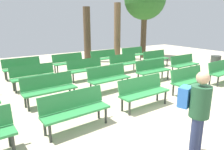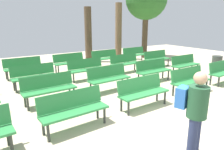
# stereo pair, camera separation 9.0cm
# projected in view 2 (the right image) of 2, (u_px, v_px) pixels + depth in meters

# --- Properties ---
(ground_plane) EXTENTS (25.88, 25.88, 0.00)m
(ground_plane) POSITION_uv_depth(u_px,v_px,m) (190.00, 129.00, 4.86)
(ground_plane) COLOR #BCAD8E
(bench_r0_c1) EXTENTS (1.63, 0.58, 0.87)m
(bench_r0_c1) POSITION_uv_depth(u_px,v_px,m) (74.00, 108.00, 4.80)
(bench_r0_c1) COLOR #2D8442
(bench_r0_c1) RESTS_ON ground_plane
(bench_r0_c2) EXTENTS (1.61, 0.53, 0.87)m
(bench_r0_c2) POSITION_uv_depth(u_px,v_px,m) (143.00, 90.00, 5.99)
(bench_r0_c2) COLOR #2D8442
(bench_r0_c2) RESTS_ON ground_plane
(bench_r0_c3) EXTENTS (1.61, 0.53, 0.87)m
(bench_r0_c3) POSITION_uv_depth(u_px,v_px,m) (189.00, 79.00, 7.17)
(bench_r0_c3) COLOR #2D8442
(bench_r0_c3) RESTS_ON ground_plane
(bench_r0_c4) EXTENTS (1.62, 0.57, 0.87)m
(bench_r0_c4) POSITION_uv_depth(u_px,v_px,m) (223.00, 70.00, 8.38)
(bench_r0_c4) COLOR #2D8442
(bench_r0_c4) RESTS_ON ground_plane
(bench_r1_c1) EXTENTS (1.62, 0.57, 0.87)m
(bench_r1_c1) POSITION_uv_depth(u_px,v_px,m) (49.00, 87.00, 6.27)
(bench_r1_c1) COLOR #2D8442
(bench_r1_c1) RESTS_ON ground_plane
(bench_r1_c2) EXTENTS (1.63, 0.58, 0.87)m
(bench_r1_c2) POSITION_uv_depth(u_px,v_px,m) (109.00, 77.00, 7.44)
(bench_r1_c2) COLOR #2D8442
(bench_r1_c2) RESTS_ON ground_plane
(bench_r1_c3) EXTENTS (1.61, 0.51, 0.87)m
(bench_r1_c3) POSITION_uv_depth(u_px,v_px,m) (153.00, 69.00, 8.61)
(bench_r1_c3) COLOR #2D8442
(bench_r1_c3) RESTS_ON ground_plane
(bench_r1_c4) EXTENTS (1.62, 0.55, 0.87)m
(bench_r1_c4) POSITION_uv_depth(u_px,v_px,m) (185.00, 63.00, 9.79)
(bench_r1_c4) COLOR #2D8442
(bench_r1_c4) RESTS_ON ground_plane
(bench_r2_c1) EXTENTS (1.62, 0.56, 0.87)m
(bench_r2_c1) POSITION_uv_depth(u_px,v_px,m) (34.00, 75.00, 7.71)
(bench_r2_c1) COLOR #2D8442
(bench_r2_c1) RESTS_ON ground_plane
(bench_r2_c2) EXTENTS (1.61, 0.52, 0.87)m
(bench_r2_c2) POSITION_uv_depth(u_px,v_px,m) (86.00, 68.00, 8.87)
(bench_r2_c2) COLOR #2D8442
(bench_r2_c2) RESTS_ON ground_plane
(bench_r2_c3) EXTENTS (1.62, 0.57, 0.87)m
(bench_r2_c3) POSITION_uv_depth(u_px,v_px,m) (125.00, 62.00, 10.10)
(bench_r2_c3) COLOR #2D8442
(bench_r2_c3) RESTS_ON ground_plane
(bench_r2_c4) EXTENTS (1.62, 0.55, 0.87)m
(bench_r2_c4) POSITION_uv_depth(u_px,v_px,m) (157.00, 58.00, 11.27)
(bench_r2_c4) COLOR #2D8442
(bench_r2_c4) RESTS_ON ground_plane
(bench_r3_c1) EXTENTS (1.62, 0.55, 0.87)m
(bench_r3_c1) POSITION_uv_depth(u_px,v_px,m) (23.00, 66.00, 9.16)
(bench_r3_c1) COLOR #2D8442
(bench_r3_c1) RESTS_ON ground_plane
(bench_r3_c2) EXTENTS (1.63, 0.58, 0.87)m
(bench_r3_c2) POSITION_uv_depth(u_px,v_px,m) (70.00, 61.00, 10.33)
(bench_r3_c2) COLOR #2D8442
(bench_r3_c2) RESTS_ON ground_plane
(bench_r3_c3) EXTENTS (1.62, 0.57, 0.87)m
(bench_r3_c3) POSITION_uv_depth(u_px,v_px,m) (105.00, 57.00, 11.52)
(bench_r3_c3) COLOR #2D8442
(bench_r3_c3) RESTS_ON ground_plane
(bench_r3_c4) EXTENTS (1.62, 0.56, 0.87)m
(bench_r3_c4) POSITION_uv_depth(u_px,v_px,m) (135.00, 54.00, 12.68)
(bench_r3_c4) COLOR #2D8442
(bench_r3_c4) RESTS_ON ground_plane
(tree_1) EXTENTS (0.42, 0.42, 3.25)m
(tree_1) POSITION_uv_depth(u_px,v_px,m) (88.00, 35.00, 12.45)
(tree_1) COLOR #4C3A28
(tree_1) RESTS_ON ground_plane
(tree_2) EXTENTS (0.42, 0.42, 3.54)m
(tree_2) POSITION_uv_depth(u_px,v_px,m) (118.00, 32.00, 13.31)
(tree_2) COLOR brown
(tree_2) RESTS_ON ground_plane
(visitor_with_backpack) EXTENTS (0.45, 0.59, 1.65)m
(visitor_with_backpack) POSITION_uv_depth(u_px,v_px,m) (195.00, 112.00, 3.56)
(visitor_with_backpack) COLOR navy
(visitor_with_backpack) RESTS_ON ground_plane
(trash_bin) EXTENTS (0.47, 0.47, 0.77)m
(trash_bin) POSITION_uv_depth(u_px,v_px,m) (217.00, 63.00, 10.38)
(trash_bin) COLOR #383D38
(trash_bin) RESTS_ON ground_plane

